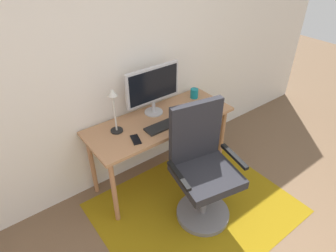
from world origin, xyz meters
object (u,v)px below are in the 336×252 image
Objects in this scene: computer_mouse at (194,112)px; office_chair at (202,172)px; keyboard at (167,124)px; desk_lamp at (114,106)px; monitor at (153,86)px; cell_phone at (136,140)px; coffee_cup at (194,93)px; desk at (161,126)px.

office_chair is at bearing -122.68° from computer_mouse.
office_chair is (0.02, -0.48, -0.25)m from keyboard.
desk_lamp is at bearing 155.01° from keyboard.
cell_phone is at bearing -144.17° from monitor.
keyboard is at bearing -24.99° from desk_lamp.
desk_lamp reaches higher than keyboard.
desk_lamp reaches higher than office_chair.
desk_lamp is at bearing 165.74° from computer_mouse.
coffee_cup is 0.72× the size of cell_phone.
office_chair is at bearing -56.88° from desk_lamp.
coffee_cup is 0.94m from office_chair.
keyboard is at bearing 18.64° from cell_phone.
desk_lamp is at bearing -172.25° from monitor.
desk is 0.39m from monitor.
keyboard is 0.60m from coffee_cup.
cell_phone is at bearing 140.62° from office_chair.
coffee_cup reaches higher than computer_mouse.
monitor is at bearing 100.92° from office_chair.
monitor is 0.54m from cell_phone.
desk_lamp is at bearing -177.00° from coffee_cup.
computer_mouse is at bearing 0.53° from keyboard.
coffee_cup is (0.52, -0.01, -0.23)m from monitor.
monitor is 0.47m from computer_mouse.
desk is 1.30× the size of office_chair.
desk_lamp reaches higher than desk.
office_chair is (0.01, -0.59, -0.16)m from desk.
monitor reaches higher than cell_phone.
keyboard is at bearing -97.00° from monitor.
computer_mouse is at bearing -39.68° from monitor.
desk_lamp reaches higher than coffee_cup.
desk is 10.24× the size of cell_phone.
office_chair is at bearing -87.13° from keyboard.
cell_phone is 0.64m from office_chair.
monitor is 4.04× the size of cell_phone.
desk_lamp is at bearing 122.28° from cell_phone.
desk_lamp is (-0.07, 0.21, 0.26)m from cell_phone.
monitor is 0.38m from keyboard.
keyboard is at bearing -179.47° from computer_mouse.
cell_phone is at bearing -72.98° from desk_lamp.
coffee_cup is (0.55, 0.24, 0.04)m from keyboard.
office_chair reaches higher than coffee_cup.
monitor is 1.32× the size of keyboard.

